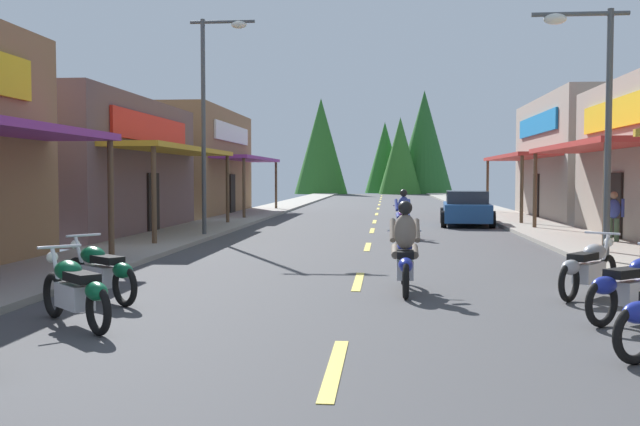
{
  "coord_description": "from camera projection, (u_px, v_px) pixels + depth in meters",
  "views": [
    {
      "loc": [
        0.53,
        0.54,
        1.98
      ],
      "look_at": [
        -1.61,
        23.7,
        0.81
      ],
      "focal_mm": 40.61,
      "sensor_mm": 36.0,
      "label": 1
    }
  ],
  "objects": [
    {
      "name": "storefront_right_far",
      "position": [
        619.0,
        158.0,
        33.38
      ],
      "size": [
        9.22,
        11.46,
        5.63
      ],
      "color": "gray",
      "rests_on": "ground"
    },
    {
      "name": "streetlamp_left",
      "position": [
        212.0,
        99.0,
        23.13
      ],
      "size": [
        2.08,
        0.3,
        7.0
      ],
      "color": "#474C51",
      "rests_on": "ground"
    },
    {
      "name": "pedestrian_by_shop",
      "position": [
        614.0,
        214.0,
        20.72
      ],
      "size": [
        0.56,
        0.34,
        1.55
      ],
      "rotation": [
        0.0,
        0.0,
        4.47
      ],
      "color": "#3F593F",
      "rests_on": "ground"
    },
    {
      "name": "motorcycle_parked_left_4",
      "position": [
        100.0,
        271.0,
        11.45
      ],
      "size": [
        1.73,
        1.42,
        1.04
      ],
      "rotation": [
        0.0,
        0.0,
        2.46
      ],
      "color": "black",
      "rests_on": "ground"
    },
    {
      "name": "streetlamp_right",
      "position": [
        593.0,
        97.0,
        15.79
      ],
      "size": [
        2.08,
        0.3,
        5.62
      ],
      "color": "#474C51",
      "rests_on": "ground"
    },
    {
      "name": "motorcycle_parked_right_2",
      "position": [
        635.0,
        286.0,
        9.86
      ],
      "size": [
        1.73,
        1.41,
        1.04
      ],
      "rotation": [
        0.0,
        0.0,
        0.67
      ],
      "color": "black",
      "rests_on": "ground"
    },
    {
      "name": "centerline_dashes",
      "position": [
        377.0,
        214.0,
        38.24
      ],
      "size": [
        0.16,
        75.75,
        0.01
      ],
      "color": "#E0C64C",
      "rests_on": "ground"
    },
    {
      "name": "storefront_left_far",
      "position": [
        154.0,
        163.0,
        37.96
      ],
      "size": [
        10.19,
        11.06,
        5.4
      ],
      "color": "olive",
      "rests_on": "ground"
    },
    {
      "name": "rider_cruising_lead",
      "position": [
        405.0,
        254.0,
        12.32
      ],
      "size": [
        0.6,
        2.14,
        1.57
      ],
      "rotation": [
        0.0,
        0.0,
        1.57
      ],
      "color": "black",
      "rests_on": "ground"
    },
    {
      "name": "parked_car_curbside",
      "position": [
        466.0,
        209.0,
        29.26
      ],
      "size": [
        2.29,
        4.41,
        1.4
      ],
      "rotation": [
        0.0,
        0.0,
        1.51
      ],
      "color": "#1E4C8C",
      "rests_on": "ground"
    },
    {
      "name": "storefront_left_middle",
      "position": [
        65.0,
        167.0,
        25.13
      ],
      "size": [
        8.09,
        10.81,
        4.63
      ],
      "color": "brown",
      "rests_on": "ground"
    },
    {
      "name": "rider_cruising_trailing",
      "position": [
        403.0,
        218.0,
        23.36
      ],
      "size": [
        0.6,
        2.14,
        1.57
      ],
      "rotation": [
        0.0,
        0.0,
        1.64
      ],
      "color": "black",
      "rests_on": "ground"
    },
    {
      "name": "ground",
      "position": [
        375.0,
        220.0,
        33.66
      ],
      "size": [
        9.9,
        98.48,
        0.1
      ],
      "primitive_type": "cube",
      "color": "#424244"
    },
    {
      "name": "sidewalk_right",
      "position": [
        512.0,
        219.0,
        33.08
      ],
      "size": [
        2.58,
        98.48,
        0.12
      ],
      "primitive_type": "cube",
      "color": "gray",
      "rests_on": "ground"
    },
    {
      "name": "treeline_backdrop",
      "position": [
        384.0,
        148.0,
        84.16
      ],
      "size": [
        18.35,
        10.19,
        12.06
      ],
      "color": "#2E6A23",
      "rests_on": "ground"
    },
    {
      "name": "motorcycle_parked_left_3",
      "position": [
        75.0,
        290.0,
        9.51
      ],
      "size": [
        1.6,
        1.56,
        1.04
      ],
      "rotation": [
        0.0,
        0.0,
        2.37
      ],
      "color": "black",
      "rests_on": "ground"
    },
    {
      "name": "motorcycle_parked_right_3",
      "position": [
        588.0,
        267.0,
        11.87
      ],
      "size": [
        1.41,
        1.74,
        1.04
      ],
      "rotation": [
        0.0,
        0.0,
        0.9
      ],
      "color": "black",
      "rests_on": "ground"
    },
    {
      "name": "sidewalk_left",
      "position": [
        243.0,
        217.0,
        34.23
      ],
      "size": [
        2.58,
        98.48,
        0.12
      ],
      "primitive_type": "cube",
      "color": "gray",
      "rests_on": "ground"
    }
  ]
}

